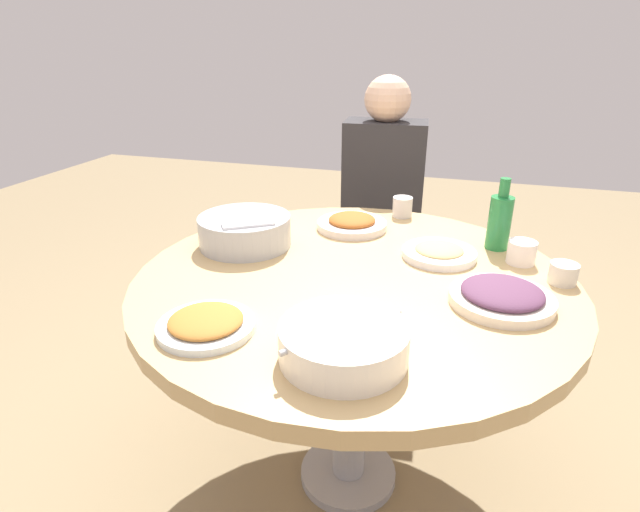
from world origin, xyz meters
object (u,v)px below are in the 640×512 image
object	(u,v)px
rice_bowl	(245,230)
tea_cup_side	(563,273)
dish_noodles	(439,252)
dish_eggplant	(502,296)
tea_cup_near	(522,252)
dish_tofu_braise	(206,323)
round_dining_table	(353,302)
soup_bowl	(344,344)
stool_for_diner_left	(378,293)
tea_cup_far	(402,207)
diner_left	(383,183)
green_bottle	(500,221)
dish_stirfry	(352,223)

from	to	relation	value
rice_bowl	tea_cup_side	xyz separation A→B (m)	(-0.91, 0.00, -0.02)
rice_bowl	dish_noodles	bearing A→B (deg)	-172.41
dish_eggplant	tea_cup_near	world-z (taller)	tea_cup_near
dish_tofu_braise	tea_cup_side	size ratio (longest dim) A/B	2.98
round_dining_table	soup_bowl	bearing A→B (deg)	100.09
stool_for_diner_left	round_dining_table	bearing A→B (deg)	95.19
dish_tofu_braise	rice_bowl	bearing A→B (deg)	-75.47
dish_tofu_braise	tea_cup_far	world-z (taller)	tea_cup_far
stool_for_diner_left	tea_cup_side	bearing A→B (deg)	127.96
round_dining_table	tea_cup_far	bearing A→B (deg)	-95.71
dish_eggplant	rice_bowl	bearing A→B (deg)	-12.56
round_dining_table	diner_left	xyz separation A→B (m)	(0.08, -0.90, 0.10)
green_bottle	tea_cup_near	world-z (taller)	green_bottle
tea_cup_far	tea_cup_side	distance (m)	0.64
tea_cup_side	stool_for_diner_left	xyz separation A→B (m)	(0.62, -0.79, -0.55)
tea_cup_near	stool_for_diner_left	bearing A→B (deg)	-52.88
round_dining_table	green_bottle	bearing A→B (deg)	-139.80
dish_stirfry	stool_for_diner_left	world-z (taller)	dish_stirfry
rice_bowl	dish_tofu_braise	xyz separation A→B (m)	(-0.12, 0.48, -0.03)
green_bottle	rice_bowl	bearing A→B (deg)	15.12
dish_eggplant	stool_for_diner_left	size ratio (longest dim) A/B	0.57
tea_cup_near	tea_cup_side	bearing A→B (deg)	132.99
dish_stirfry	dish_eggplant	bearing A→B (deg)	139.08
dish_tofu_braise	tea_cup_far	distance (m)	0.94
soup_bowl	green_bottle	world-z (taller)	green_bottle
dish_noodles	green_bottle	xyz separation A→B (m)	(-0.16, -0.12, 0.07)
dish_noodles	diner_left	distance (m)	0.77
tea_cup_near	tea_cup_side	distance (m)	0.14
dish_noodles	rice_bowl	bearing A→B (deg)	7.59
round_dining_table	tea_cup_side	size ratio (longest dim) A/B	16.43
round_dining_table	stool_for_diner_left	size ratio (longest dim) A/B	2.74
tea_cup_side	diner_left	size ratio (longest dim) A/B	0.10
dish_tofu_braise	tea_cup_side	distance (m)	0.92
dish_eggplant	tea_cup_side	distance (m)	0.23
green_bottle	tea_cup_side	distance (m)	0.27
dish_noodles	stool_for_diner_left	world-z (taller)	dish_noodles
dish_stirfry	green_bottle	bearing A→B (deg)	175.32
tea_cup_near	diner_left	size ratio (longest dim) A/B	0.10
dish_eggplant	stool_for_diner_left	world-z (taller)	dish_eggplant
dish_stirfry	tea_cup_near	xyz separation A→B (m)	(-0.53, 0.14, 0.01)
round_dining_table	diner_left	bearing A→B (deg)	-84.81
soup_bowl	dish_noodles	distance (m)	0.59
dish_tofu_braise	tea_cup_near	bearing A→B (deg)	-139.59
round_dining_table	dish_noodles	xyz separation A→B (m)	(-0.21, -0.19, 0.10)
dish_stirfry	tea_cup_far	xyz separation A→B (m)	(-0.14, -0.18, 0.02)
tea_cup_far	dish_noodles	bearing A→B (deg)	115.05
round_dining_table	rice_bowl	world-z (taller)	rice_bowl
dish_eggplant	stool_for_diner_left	bearing A→B (deg)	-64.31
tea_cup_far	tea_cup_side	size ratio (longest dim) A/B	0.98
tea_cup_far	stool_for_diner_left	size ratio (longest dim) A/B	0.16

